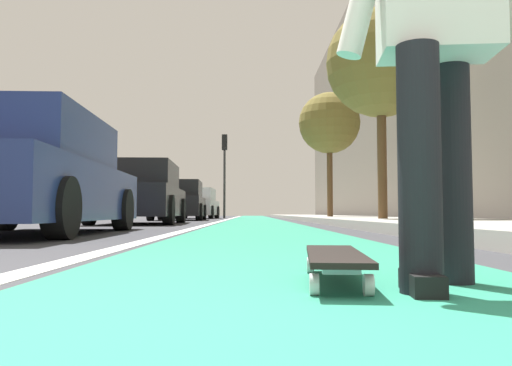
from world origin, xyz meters
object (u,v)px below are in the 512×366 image
object	(u,v)px
skater_person	(436,23)
parked_car_end	(197,204)
parked_car_far	(179,202)
street_tree_far	(329,124)
parked_car_near	(27,177)
traffic_light	(225,160)
skateboard	(335,258)
street_tree_mid	(381,64)
parked_car_mid	(140,194)

from	to	relation	value
skater_person	parked_car_end	world-z (taller)	skater_person
parked_car_end	parked_car_far	bearing A→B (deg)	179.46
parked_car_end	street_tree_far	size ratio (longest dim) A/B	0.89
parked_car_near	traffic_light	bearing A→B (deg)	-3.99
skateboard	street_tree_mid	world-z (taller)	street_tree_mid
street_tree_far	parked_car_end	bearing A→B (deg)	39.13
parked_car_far	traffic_light	distance (m)	7.69
skateboard	traffic_light	bearing A→B (deg)	3.99
skater_person	parked_car_near	size ratio (longest dim) A/B	0.36
parked_car_end	street_tree_mid	xyz separation A→B (m)	(-14.16, -5.52, 2.85)
street_tree_far	traffic_light	bearing A→B (deg)	28.00
skateboard	parked_car_mid	bearing A→B (deg)	16.01
parked_car_near	street_tree_far	distance (m)	13.61
parked_car_end	street_tree_far	bearing A→B (deg)	-140.87
parked_car_mid	parked_car_far	distance (m)	6.62
skater_person	traffic_light	distance (m)	24.77
street_tree_far	parked_car_mid	bearing A→B (deg)	136.35
parked_car_end	traffic_light	xyz separation A→B (m)	(1.19, -1.28, 2.30)
parked_car_near	street_tree_far	world-z (taller)	street_tree_far
skateboard	skater_person	distance (m)	0.92
street_tree_far	parked_car_near	bearing A→B (deg)	154.94
parked_car_mid	street_tree_far	xyz separation A→B (m)	(5.85, -5.58, 2.81)
parked_car_mid	street_tree_far	bearing A→B (deg)	-43.65
parked_car_far	parked_car_near	bearing A→B (deg)	179.70
parked_car_mid	traffic_light	world-z (taller)	traffic_light
skateboard	parked_car_near	size ratio (longest dim) A/B	0.19
skater_person	parked_car_end	distance (m)	23.64
parked_car_far	street_tree_mid	world-z (taller)	street_tree_mid
parked_car_near	parked_car_end	xyz separation A→B (m)	(18.84, -0.12, -0.00)
skater_person	parked_car_far	size ratio (longest dim) A/B	0.39
skater_person	parked_car_far	distance (m)	17.72
skater_person	street_tree_mid	bearing A→B (deg)	-13.33
traffic_light	street_tree_far	size ratio (longest dim) A/B	0.93
parked_car_end	street_tree_mid	bearing A→B (deg)	-158.72
parked_car_mid	traffic_light	bearing A→B (deg)	-5.55
skater_person	parked_car_near	xyz separation A→B (m)	(4.56, 3.45, -0.23)
traffic_light	street_tree_far	world-z (taller)	street_tree_far
parked_car_mid	parked_car_end	world-z (taller)	parked_car_mid
parked_car_end	street_tree_mid	world-z (taller)	street_tree_mid
parked_car_far	skater_person	bearing A→B (deg)	-168.99
parked_car_near	parked_car_mid	distance (m)	6.21
parked_car_mid	parked_car_far	xyz separation A→B (m)	(6.62, -0.01, -0.03)
skater_person	parked_car_end	bearing A→B (deg)	8.09
parked_car_mid	parked_car_end	distance (m)	12.64
skater_person	parked_car_mid	bearing A→B (deg)	17.49
parked_car_end	street_tree_mid	size ratio (longest dim) A/B	0.87
skateboard	parked_car_mid	distance (m)	11.07
skateboard	parked_car_far	bearing A→B (deg)	9.99
skateboard	street_tree_mid	xyz separation A→B (m)	(9.09, -2.54, 3.46)
parked_car_end	street_tree_far	xyz separation A→B (m)	(-6.78, -5.52, 2.83)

